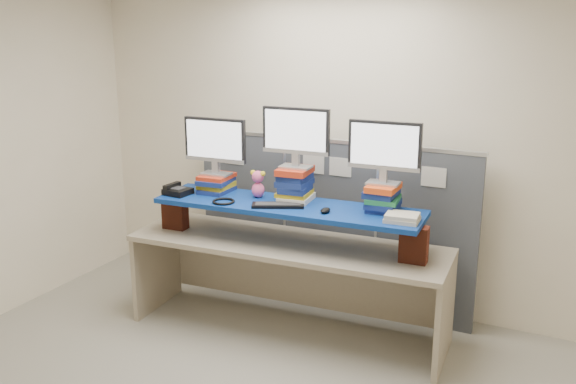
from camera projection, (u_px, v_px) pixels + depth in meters
The scene contains 18 objects.
room at pixel (221, 207), 3.96m from camera, with size 5.00×4.00×2.80m.
cubicle_partition at pixel (330, 224), 5.66m from camera, with size 2.60×0.06×1.53m.
desk at pixel (288, 260), 5.20m from camera, with size 2.63×0.92×0.79m.
brick_pier_left at pixel (175, 213), 5.45m from camera, with size 0.20×0.11×0.28m, color maroon.
brick_pier_right at pixel (414, 244), 4.70m from camera, with size 0.20×0.11×0.28m, color maroon.
blue_board at pixel (288, 207), 5.08m from camera, with size 2.16×0.54×0.04m, color navy.
book_stack_left at pixel (216, 183), 5.42m from camera, with size 0.28×0.33×0.15m.
book_stack_center at pixel (295, 184), 5.14m from camera, with size 0.29×0.32×0.27m.
book_stack_right at pixel (383, 197), 4.88m from camera, with size 0.27×0.32×0.21m.
monitor_left at pixel (215, 143), 5.33m from camera, with size 0.55×0.17×0.48m.
monitor_center at pixel (296, 134), 5.02m from camera, with size 0.55×0.17×0.48m.
monitor_right at pixel (384, 149), 4.78m from camera, with size 0.55×0.17×0.48m.
keyboard at pixel (278, 205), 5.00m from camera, with size 0.43×0.29×0.03m.
mouse at pixel (325, 210), 4.85m from camera, with size 0.06×0.12×0.04m, color black.
desk_phone at pixel (177, 191), 5.34m from camera, with size 0.22×0.20×0.09m.
headset at pixel (224, 201), 5.11m from camera, with size 0.18×0.18×0.02m, color black.
plush_toy at pixel (258, 184), 5.23m from camera, with size 0.13×0.10×0.23m.
binder_stack at pixel (402, 218), 4.64m from camera, with size 0.26×0.22×0.06m.
Camera 1 is at (2.05, -3.22, 2.54)m, focal length 40.00 mm.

